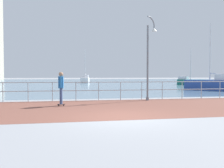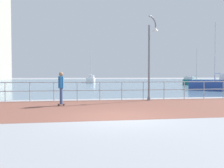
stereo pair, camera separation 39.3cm
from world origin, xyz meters
TOP-DOWN VIEW (x-y plane):
  - ground at (0.00, 40.00)m, footprint 220.00×220.00m
  - brick_paving at (0.00, 2.86)m, footprint 28.00×6.99m
  - harbor_water at (0.00, 51.36)m, footprint 180.00×88.00m
  - waterfront_railing at (-0.00, 6.36)m, footprint 25.25×0.06m
  - lamppost at (3.13, 5.83)m, footprint 0.77×0.51m
  - skateboarder at (-2.26, 3.93)m, footprint 0.41×0.56m
  - sailboat_red at (2.10, 42.57)m, footprint 2.29×5.11m
  - sailboat_ivory at (13.05, 14.56)m, footprint 4.49×4.76m
  - sailboat_white at (17.88, 28.18)m, footprint 3.48×4.10m

SIDE VIEW (x-z plane):
  - ground at x=0.00m, z-range 0.00..0.00m
  - harbor_water at x=0.00m, z-range 0.00..0.00m
  - brick_paving at x=0.00m, z-range 0.00..0.01m
  - sailboat_white at x=17.88m, z-range -2.36..3.47m
  - sailboat_red at x=2.10m, z-range -2.80..4.13m
  - sailboat_ivory at x=13.05m, z-range -2.84..4.18m
  - waterfront_railing at x=0.00m, z-range 0.22..1.38m
  - skateboarder at x=-2.26m, z-range 0.17..1.90m
  - lamppost at x=3.13m, z-range 0.28..5.51m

